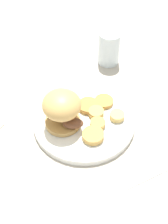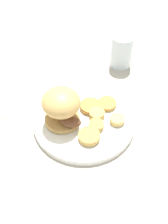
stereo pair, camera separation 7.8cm
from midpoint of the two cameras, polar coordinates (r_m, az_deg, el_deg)
ground_plane at (r=0.81m, az=2.74°, el=-2.22°), size 4.00×4.00×0.00m
dinner_plate at (r=0.80m, az=2.77°, el=-1.74°), size 0.26×0.26×0.02m
sandwich at (r=0.75m, az=-1.11°, el=0.94°), size 0.11×0.10×0.10m
potato_round_0 at (r=0.80m, az=8.91°, el=-1.27°), size 0.04×0.04×0.02m
potato_round_1 at (r=0.83m, az=6.91°, el=1.37°), size 0.05×0.05×0.01m
potato_round_2 at (r=0.82m, az=3.91°, el=0.90°), size 0.06×0.06×0.01m
potato_round_3 at (r=0.75m, az=3.91°, el=-4.63°), size 0.05×0.05×0.01m
potato_round_4 at (r=0.77m, az=5.13°, el=-2.59°), size 0.04×0.04×0.01m
potato_round_5 at (r=0.80m, az=5.15°, el=-0.48°), size 0.04×0.04×0.01m
fork at (r=0.74m, az=14.84°, el=-12.25°), size 0.09×0.15×0.00m
drinking_glass at (r=0.96m, az=9.25°, el=10.87°), size 0.06×0.06×0.10m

